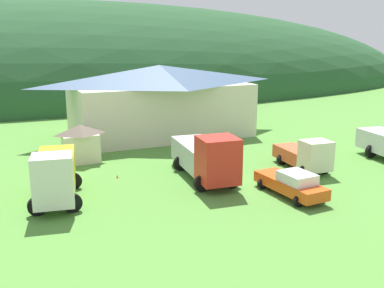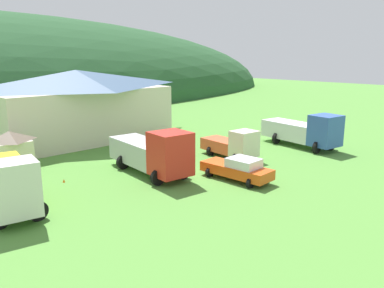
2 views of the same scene
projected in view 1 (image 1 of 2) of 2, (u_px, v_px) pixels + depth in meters
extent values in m
plane|color=#518C38|center=(233.00, 186.00, 29.33)|extent=(200.00, 200.00, 0.00)
ellipsoid|color=#234C28|center=(76.00, 90.00, 83.35)|extent=(159.78, 60.00, 33.19)
cube|color=beige|center=(160.00, 110.00, 44.28)|extent=(17.23, 9.65, 5.29)
pyramid|color=#3D5675|center=(159.00, 74.00, 43.43)|extent=(18.60, 10.43, 1.85)
cube|color=beige|center=(81.00, 148.00, 34.71)|extent=(2.80, 2.03, 2.29)
pyramid|color=#6B5B4C|center=(80.00, 129.00, 34.35)|extent=(3.02, 2.20, 0.80)
cube|color=silver|center=(53.00, 180.00, 24.18)|extent=(2.51, 2.31, 2.90)
cube|color=black|center=(52.00, 170.00, 23.93)|extent=(1.44, 1.75, 0.93)
cube|color=yellow|center=(57.00, 170.00, 27.41)|extent=(2.99, 5.02, 2.12)
cylinder|color=black|center=(73.00, 203.00, 24.75)|extent=(1.10, 0.30, 1.10)
cylinder|color=black|center=(37.00, 206.00, 24.29)|extent=(1.10, 0.30, 1.10)
cylinder|color=black|center=(73.00, 181.00, 28.55)|extent=(1.10, 0.30, 1.10)
cylinder|color=black|center=(43.00, 183.00, 28.10)|extent=(1.10, 0.30, 1.10)
cube|color=red|center=(218.00, 160.00, 28.06)|extent=(2.69, 2.64, 2.99)
cube|color=black|center=(219.00, 151.00, 27.79)|extent=(1.51, 2.05, 0.96)
cube|color=#B2B2B7|center=(198.00, 154.00, 31.93)|extent=(3.02, 5.89, 1.71)
cylinder|color=black|center=(233.00, 180.00, 28.74)|extent=(1.10, 0.30, 1.10)
cylinder|color=black|center=(202.00, 184.00, 28.08)|extent=(1.10, 0.30, 1.10)
cylinder|color=black|center=(207.00, 161.00, 33.24)|extent=(1.10, 0.30, 1.10)
cylinder|color=black|center=(180.00, 164.00, 32.58)|extent=(1.10, 0.30, 1.10)
cube|color=beige|center=(316.00, 155.00, 31.30)|extent=(2.15, 1.88, 2.16)
cube|color=black|center=(317.00, 149.00, 31.11)|extent=(1.20, 1.46, 0.69)
cube|color=#DB512D|center=(295.00, 154.00, 33.86)|extent=(2.31, 3.73, 1.01)
cylinder|color=black|center=(325.00, 169.00, 31.83)|extent=(0.80, 0.30, 0.80)
cylinder|color=black|center=(305.00, 171.00, 31.28)|extent=(0.80, 0.30, 0.80)
cylinder|color=black|center=(300.00, 158.00, 34.74)|extent=(0.80, 0.30, 0.80)
cylinder|color=black|center=(282.00, 160.00, 34.19)|extent=(0.80, 0.30, 0.80)
cylinder|color=black|center=(371.00, 151.00, 36.10)|extent=(1.10, 0.30, 1.10)
cube|color=#DC4E16|center=(290.00, 185.00, 27.41)|extent=(2.12, 5.34, 0.70)
cube|color=silver|center=(297.00, 178.00, 26.71)|extent=(1.81, 2.19, 0.62)
cylinder|color=black|center=(319.00, 197.00, 26.30)|extent=(0.68, 0.24, 0.68)
cylinder|color=black|center=(298.00, 201.00, 25.59)|extent=(0.68, 0.24, 0.68)
cylinder|color=black|center=(282.00, 180.00, 29.39)|extent=(0.68, 0.24, 0.68)
cylinder|color=black|center=(262.00, 184.00, 28.68)|extent=(0.68, 0.24, 0.68)
cone|color=orange|center=(117.00, 178.00, 30.93)|extent=(0.36, 0.36, 0.46)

